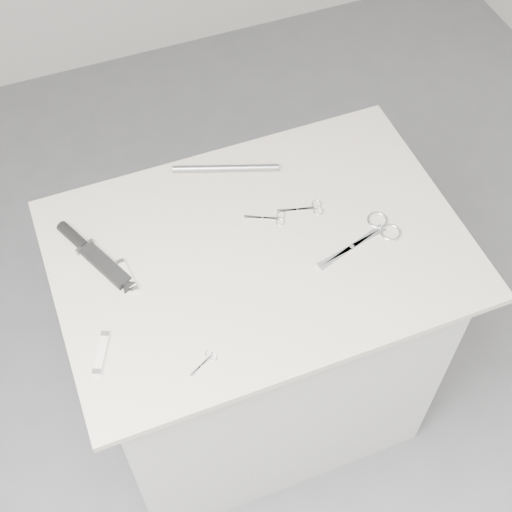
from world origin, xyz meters
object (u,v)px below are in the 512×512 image
object	(u,v)px
pocket_knife_b	(127,276)
sheathed_knife	(90,252)
large_shears	(373,234)
tiny_scissors	(206,361)
embroidery_scissors_b	(272,218)
embroidery_scissors_a	(309,208)
metal_rail	(226,168)
pocket_knife_a	(101,353)
plinth	(259,342)

from	to	relation	value
pocket_knife_b	sheathed_knife	bearing A→B (deg)	26.87
large_shears	tiny_scissors	size ratio (longest dim) A/B	3.38
embroidery_scissors_b	pocket_knife_b	distance (m)	0.39
embroidery_scissors_a	metal_rail	size ratio (longest dim) A/B	0.42
sheathed_knife	pocket_knife_a	distance (m)	0.28
plinth	pocket_knife_a	bearing A→B (deg)	-161.23
sheathed_knife	metal_rail	xyz separation A→B (m)	(0.40, 0.14, 0.00)
tiny_scissors	sheathed_knife	xyz separation A→B (m)	(-0.16, 0.38, 0.01)
large_shears	embroidery_scissors_a	size ratio (longest dim) A/B	2.01
pocket_knife_a	sheathed_knife	bearing A→B (deg)	16.62
embroidery_scissors_b	metal_rail	bearing A→B (deg)	130.77
plinth	large_shears	size ratio (longest dim) A/B	3.78
large_shears	metal_rail	xyz separation A→B (m)	(-0.27, 0.33, 0.01)
embroidery_scissors_b	pocket_knife_a	world-z (taller)	pocket_knife_a
pocket_knife_b	metal_rail	xyz separation A→B (m)	(0.33, 0.24, 0.00)
tiny_scissors	pocket_knife_b	size ratio (longest dim) A/B	0.69
tiny_scissors	plinth	bearing A→B (deg)	19.99
embroidery_scissors_b	sheathed_knife	distance (m)	0.45
embroidery_scissors_a	pocket_knife_a	size ratio (longest dim) A/B	1.13
pocket_knife_a	metal_rail	bearing A→B (deg)	-21.32
tiny_scissors	embroidery_scissors_b	bearing A→B (deg)	20.55
large_shears	embroidery_scissors_a	bearing A→B (deg)	115.58
metal_rail	embroidery_scissors_a	bearing A→B (deg)	-52.72
sheathed_knife	plinth	bearing A→B (deg)	-133.15
pocket_knife_a	metal_rail	size ratio (longest dim) A/B	0.37
sheathed_knife	metal_rail	size ratio (longest dim) A/B	0.87
plinth	metal_rail	distance (m)	0.55
pocket_knife_a	pocket_knife_b	distance (m)	0.21
embroidery_scissors_a	sheathed_knife	xyz separation A→B (m)	(-0.55, 0.06, 0.01)
pocket_knife_b	tiny_scissors	bearing A→B (deg)	-166.50
tiny_scissors	pocket_knife_a	distance (m)	0.23
sheathed_knife	embroidery_scissors_a	bearing A→B (deg)	-120.90
embroidery_scissors_b	metal_rail	distance (m)	0.20
pocket_knife_b	embroidery_scissors_b	bearing A→B (deg)	-90.29
embroidery_scissors_a	tiny_scissors	bearing A→B (deg)	-126.22
pocket_knife_b	embroidery_scissors_a	bearing A→B (deg)	-91.96
plinth	tiny_scissors	xyz separation A→B (m)	(-0.22, -0.25, 0.47)
plinth	metal_rail	world-z (taller)	metal_rail
metal_rail	sheathed_knife	bearing A→B (deg)	-160.81
plinth	sheathed_knife	bearing A→B (deg)	161.43
embroidery_scissors_b	tiny_scissors	world-z (taller)	same
plinth	embroidery_scissors_a	bearing A→B (deg)	23.55
sheathed_knife	metal_rail	bearing A→B (deg)	-95.38
embroidery_scissors_b	metal_rail	xyz separation A→B (m)	(-0.05, 0.20, 0.01)
pocket_knife_a	tiny_scissors	bearing A→B (deg)	-90.24
embroidery_scissors_a	sheathed_knife	size ratio (longest dim) A/B	0.49
large_shears	sheathed_knife	distance (m)	0.69
pocket_knife_b	metal_rail	bearing A→B (deg)	-60.97
plinth	pocket_knife_a	size ratio (longest dim) A/B	8.61
plinth	pocket_knife_a	xyz separation A→B (m)	(-0.43, -0.15, 0.48)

